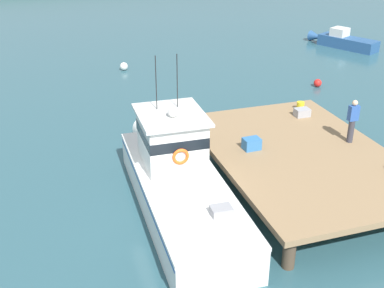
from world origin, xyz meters
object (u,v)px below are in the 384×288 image
Objects in this scene: crate_single_far at (302,112)px; mooring_buoy_outer at (124,66)px; main_fishing_boat at (177,177)px; bait_bucket at (300,106)px; deckhand_by_the_boat at (352,120)px; crate_stack_mid_dock at (252,144)px; moored_boat_near_channel at (343,41)px; mooring_buoy_spare_mooring at (318,83)px.

crate_single_far is 1.24× the size of mooring_buoy_outer.
crate_single_far is (6.25, 2.96, 0.36)m from main_fishing_boat.
bait_bucket is 0.21× the size of deckhand_by_the_boat.
crate_stack_mid_dock reaches higher than moored_boat_near_channel.
bait_bucket is at bearing 92.09° from deckhand_by_the_boat.
main_fishing_boat is 6.92m from crate_single_far.
mooring_buoy_spare_mooring is at bearing 65.10° from deckhand_by_the_boat.
main_fishing_boat is at bearing -140.04° from mooring_buoy_spare_mooring.
main_fishing_boat reaches higher than crate_stack_mid_dock.
mooring_buoy_outer is (1.15, 15.37, -0.76)m from main_fishing_boat.
deckhand_by_the_boat is at bearing -81.17° from crate_single_far.
deckhand_by_the_boat is at bearing -69.94° from mooring_buoy_outer.
mooring_buoy_outer is at bearing 110.06° from deckhand_by_the_boat.
moored_boat_near_channel is at bearing 2.24° from mooring_buoy_outer.
crate_single_far is (3.25, 2.18, -0.05)m from crate_stack_mid_dock.
mooring_buoy_spare_mooring is (4.08, 8.79, -1.84)m from deckhand_by_the_boat.
mooring_buoy_outer is (-1.85, 14.58, -1.17)m from crate_stack_mid_dock.
mooring_buoy_outer is at bearing 146.54° from mooring_buoy_spare_mooring.
crate_stack_mid_dock is at bearing -133.30° from mooring_buoy_spare_mooring.
main_fishing_boat is 23.32m from moored_boat_near_channel.
mooring_buoy_spare_mooring is at bearing 46.70° from crate_stack_mid_dock.
crate_single_far is at bearing -129.46° from moored_boat_near_channel.
crate_stack_mid_dock is at bearing -132.58° from moored_boat_near_channel.
deckhand_by_the_boat is (6.67, 0.22, 1.05)m from main_fishing_boat.
bait_bucket is at bearing 29.02° from main_fishing_boat.
mooring_buoy_outer is (-15.82, -0.62, -0.21)m from moored_boat_near_channel.
bait_bucket is (0.30, 0.67, 0.01)m from crate_single_far.
crate_stack_mid_dock is at bearing 14.64° from main_fishing_boat.
bait_bucket is at bearing 38.76° from crate_stack_mid_dock.
crate_stack_mid_dock reaches higher than bait_bucket.
main_fishing_boat is at bearing -165.36° from crate_stack_mid_dock.
deckhand_by_the_boat is at bearing 1.91° from main_fishing_boat.
main_fishing_boat is 14.06m from mooring_buoy_spare_mooring.
deckhand_by_the_boat is (3.68, -0.56, 0.65)m from crate_stack_mid_dock.
moored_boat_near_channel is at bearing 50.54° from crate_single_far.
deckhand_by_the_boat reaches higher than crate_stack_mid_dock.
moored_boat_near_channel is at bearing 56.85° from deckhand_by_the_boat.
main_fishing_boat is at bearing -136.71° from moored_boat_near_channel.
main_fishing_boat is 6.04× the size of deckhand_by_the_boat.
mooring_buoy_outer is (-5.40, 11.73, -1.13)m from bait_bucket.
bait_bucket is 16.19m from moored_boat_near_channel.
crate_single_far is 0.74m from bait_bucket.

